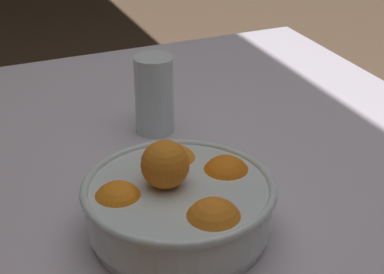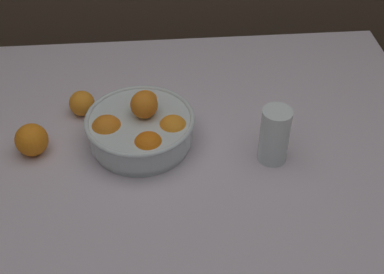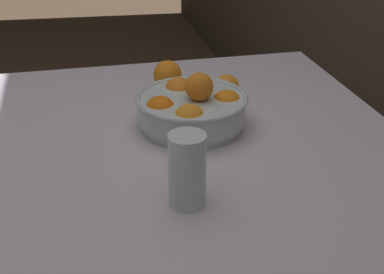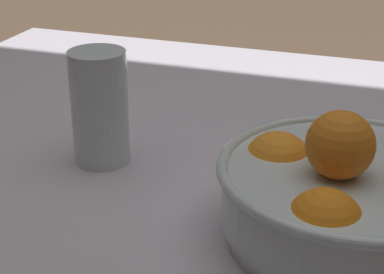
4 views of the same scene
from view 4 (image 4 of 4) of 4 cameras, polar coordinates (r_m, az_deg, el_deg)
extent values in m
cube|color=silver|center=(0.79, 3.85, -5.38)|extent=(1.26, 1.13, 0.03)
cylinder|color=#936B47|center=(1.57, -11.88, -4.64)|extent=(0.05, 0.05, 0.69)
cylinder|color=silver|center=(0.70, 13.48, -7.96)|extent=(0.25, 0.25, 0.02)
cylinder|color=silver|center=(0.68, 13.81, -5.13)|extent=(0.26, 0.26, 0.06)
torus|color=silver|center=(0.66, 14.06, -2.90)|extent=(0.27, 0.27, 0.01)
sphere|color=orange|center=(0.70, 7.58, -2.58)|extent=(0.08, 0.08, 0.08)
sphere|color=orange|center=(0.60, 11.65, -8.00)|extent=(0.08, 0.08, 0.08)
sphere|color=orange|center=(0.75, 13.13, -1.33)|extent=(0.08, 0.08, 0.08)
sphere|color=orange|center=(0.64, 13.04, -0.69)|extent=(0.07, 0.07, 0.07)
cylinder|color=#F4A314|center=(0.82, -8.15, 1.82)|extent=(0.06, 0.06, 0.12)
cylinder|color=silver|center=(0.82, -8.20, 2.60)|extent=(0.07, 0.07, 0.15)
camera|label=1|loc=(0.76, 90.25, 14.93)|focal=60.00mm
camera|label=2|loc=(1.70, 20.86, 41.90)|focal=50.00mm
camera|label=3|loc=(1.48, -40.47, 27.78)|focal=50.00mm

